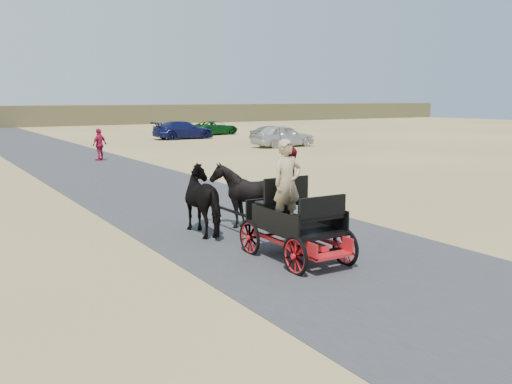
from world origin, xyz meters
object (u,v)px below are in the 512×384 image
carriage (296,242)px  pedestrian (100,145)px  car_a (283,136)px  car_d (215,128)px  car_c (183,130)px  horse_right (246,196)px  car_b (275,134)px  horse_left (208,200)px

carriage → pedestrian: 20.98m
carriage → car_a: (15.18, 22.96, 0.40)m
car_d → car_a: bearing=161.7°
car_c → car_d: car_c is taller
car_d → pedestrian: bearing=126.0°
carriage → horse_right: bearing=79.6°
car_a → car_d: (1.91, 13.87, -0.14)m
car_a → horse_right: bearing=142.6°
car_a → car_d: 14.00m
horse_right → car_d: bearing=-116.1°
pedestrian → car_c: size_ratio=0.34×
car_b → car_c: car_c is taller
carriage → horse_left: size_ratio=1.20×
car_b → car_d: 10.54m
horse_right → car_d: size_ratio=0.38×
pedestrian → car_b: 15.75m
horse_left → car_a: bearing=-128.2°
horse_right → car_b: 28.37m
car_a → car_d: size_ratio=1.00×
horse_left → pedestrian: pedestrian is taller
horse_left → car_b: size_ratio=0.54×
horse_left → pedestrian: bearing=-98.0°
pedestrian → car_c: 16.36m
car_b → car_d: size_ratio=0.84×
pedestrian → car_a: bearing=155.2°
car_b → car_d: bearing=15.5°
carriage → car_c: bearing=69.6°
carriage → car_c: size_ratio=0.48×
pedestrian → carriage: bearing=50.9°
carriage → horse_left: bearing=100.4°
pedestrian → car_a: (13.23, 2.07, -0.10)m
pedestrian → car_c: (10.49, 12.55, -0.13)m
car_d → car_b: bearing=167.6°
pedestrian → car_d: (15.14, 15.94, -0.24)m
horse_left → car_c: size_ratio=0.40×
car_a → car_b: bearing=-26.3°
carriage → car_d: car_d is taller
car_b → car_d: car_d is taller
carriage → pedestrian: size_ratio=1.39×
horse_left → car_b: (17.29, 23.30, -0.23)m
horse_left → car_c: 33.10m
car_a → car_c: (-2.73, 10.48, -0.03)m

